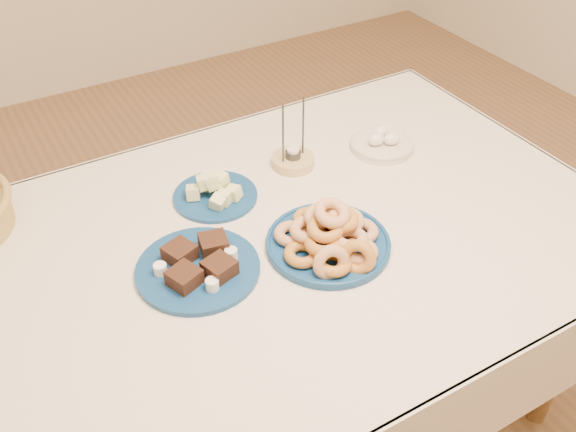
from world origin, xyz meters
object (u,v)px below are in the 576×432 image
object	(u,v)px
dining_table	(278,269)
brownie_plate	(199,266)
candle_holder	(293,160)
egg_bowl	(382,143)
donut_platter	(330,238)
melon_plate	(215,192)

from	to	relation	value
dining_table	brownie_plate	bearing A→B (deg)	-176.25
brownie_plate	candle_holder	bearing A→B (deg)	32.90
brownie_plate	egg_bowl	distance (m)	0.70
dining_table	brownie_plate	distance (m)	0.25
donut_platter	melon_plate	bearing A→B (deg)	115.43
brownie_plate	candle_holder	distance (m)	0.48
melon_plate	egg_bowl	bearing A→B (deg)	-2.98
melon_plate	candle_holder	bearing A→B (deg)	6.77
donut_platter	brownie_plate	size ratio (longest dim) A/B	1.36
donut_platter	candle_holder	size ratio (longest dim) A/B	1.94
melon_plate	brownie_plate	world-z (taller)	melon_plate
dining_table	brownie_plate	size ratio (longest dim) A/B	6.02
dining_table	donut_platter	distance (m)	0.19
donut_platter	brownie_plate	xyz separation A→B (m)	(-0.30, 0.08, -0.02)
candle_holder	egg_bowl	xyz separation A→B (m)	(0.26, -0.06, 0.00)
egg_bowl	candle_holder	bearing A→B (deg)	167.80
brownie_plate	donut_platter	bearing A→B (deg)	-15.76
dining_table	brownie_plate	world-z (taller)	brownie_plate
brownie_plate	candle_holder	world-z (taller)	candle_holder
dining_table	melon_plate	xyz separation A→B (m)	(-0.06, 0.22, 0.13)
dining_table	candle_holder	world-z (taller)	candle_holder
dining_table	melon_plate	size ratio (longest dim) A/B	6.51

